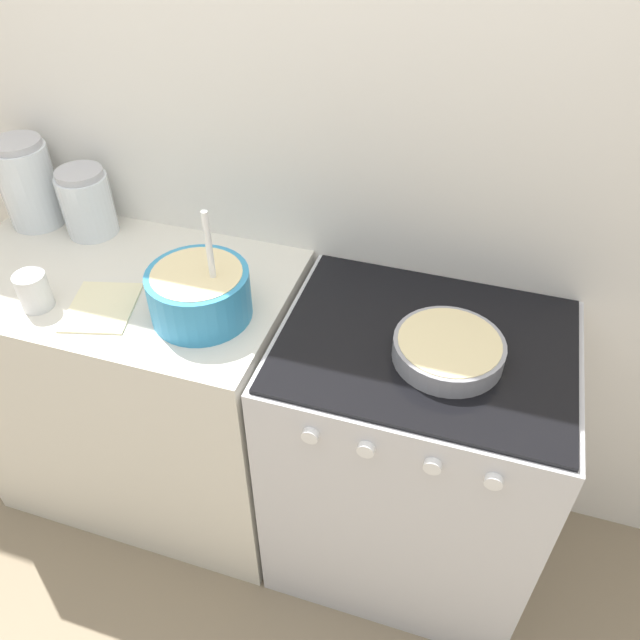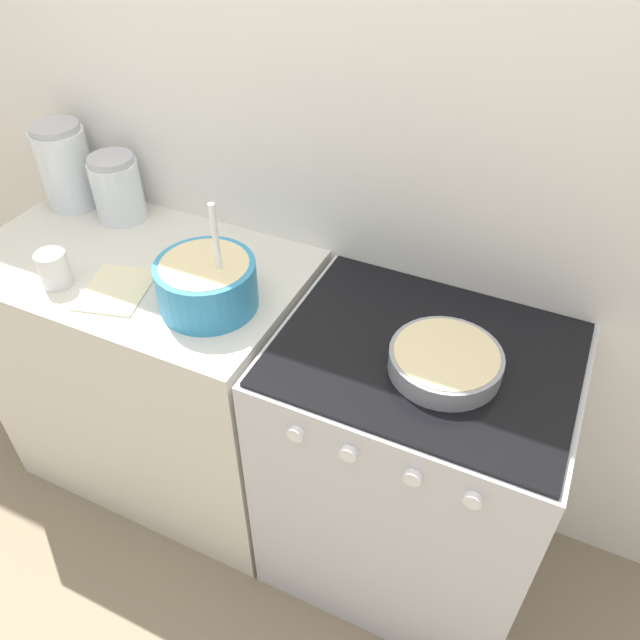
% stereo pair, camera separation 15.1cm
% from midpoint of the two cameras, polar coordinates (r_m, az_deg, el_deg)
% --- Properties ---
extents(ground_plane, '(12.00, 12.00, 0.00)m').
position_cam_midpoint_polar(ground_plane, '(2.20, -7.64, -23.08)').
color(ground_plane, gray).
extents(wall_back, '(4.96, 0.05, 2.40)m').
position_cam_midpoint_polar(wall_back, '(1.72, -2.95, 14.46)').
color(wall_back, white).
rests_on(wall_back, ground_plane).
extents(countertop_cabinet, '(0.98, 0.59, 0.92)m').
position_cam_midpoint_polar(countertop_cabinet, '(2.14, -17.75, -6.29)').
color(countertop_cabinet, silver).
rests_on(countertop_cabinet, ground_plane).
extents(stove, '(0.74, 0.60, 0.92)m').
position_cam_midpoint_polar(stove, '(1.88, 5.87, -12.48)').
color(stove, silver).
rests_on(stove, ground_plane).
extents(mixing_bowl, '(0.26, 0.26, 0.31)m').
position_cam_midpoint_polar(mixing_bowl, '(1.60, -13.66, 2.45)').
color(mixing_bowl, '#338CBF').
rests_on(mixing_bowl, countertop_cabinet).
extents(baking_pan, '(0.26, 0.26, 0.06)m').
position_cam_midpoint_polar(baking_pan, '(1.48, 8.83, -2.78)').
color(baking_pan, gray).
rests_on(baking_pan, stove).
extents(storage_jar_left, '(0.16, 0.16, 0.27)m').
position_cam_midpoint_polar(storage_jar_left, '(2.14, -26.91, 10.61)').
color(storage_jar_left, silver).
rests_on(storage_jar_left, countertop_cabinet).
extents(storage_jar_middle, '(0.15, 0.15, 0.20)m').
position_cam_midpoint_polar(storage_jar_middle, '(2.03, -22.52, 9.49)').
color(storage_jar_middle, silver).
rests_on(storage_jar_middle, countertop_cabinet).
extents(tin_can, '(0.08, 0.08, 0.10)m').
position_cam_midpoint_polar(tin_can, '(1.80, -26.95, 2.29)').
color(tin_can, silver).
rests_on(tin_can, countertop_cabinet).
extents(recipe_page, '(0.21, 0.24, 0.01)m').
position_cam_midpoint_polar(recipe_page, '(1.75, -21.69, 1.00)').
color(recipe_page, beige).
rests_on(recipe_page, countertop_cabinet).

